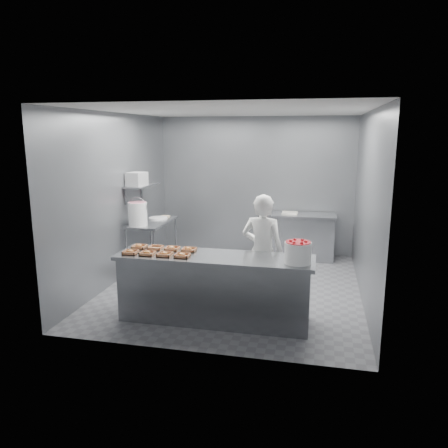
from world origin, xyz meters
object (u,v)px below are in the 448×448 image
at_px(tray_3, 182,255).
at_px(worker, 262,252).
at_px(tray_1, 147,253).
at_px(tray_5, 156,248).
at_px(tray_6, 172,248).
at_px(glaze_bucket, 138,213).
at_px(tray_7, 189,249).
at_px(tray_4, 139,246).
at_px(tray_2, 165,254).
at_px(strawberry_tub, 298,252).
at_px(appliance, 137,179).
at_px(tray_0, 130,252).
at_px(service_counter, 215,288).
at_px(prep_table, 152,238).
at_px(back_counter, 297,236).

height_order(tray_3, worker, worker).
relative_size(tray_1, tray_5, 1.00).
height_order(tray_6, glaze_bucket, glaze_bucket).
xyz_separation_m(tray_3, tray_7, (0.00, 0.29, 0.00)).
bearing_deg(tray_5, tray_4, -180.00).
distance_m(tray_2, strawberry_tub, 1.72).
bearing_deg(tray_1, tray_6, 50.70).
bearing_deg(appliance, tray_6, -42.70).
distance_m(tray_2, tray_7, 0.38).
relative_size(tray_4, appliance, 0.59).
relative_size(worker, strawberry_tub, 5.01).
bearing_deg(tray_1, tray_7, 31.42).
height_order(tray_4, worker, worker).
xyz_separation_m(tray_1, tray_4, (-0.24, 0.29, 0.00)).
relative_size(tray_0, glaze_bucket, 0.38).
distance_m(tray_2, worker, 1.41).
distance_m(service_counter, tray_1, 1.00).
distance_m(tray_1, tray_4, 0.38).
bearing_deg(glaze_bucket, prep_table, 77.97).
height_order(tray_1, appliance, appliance).
relative_size(tray_2, appliance, 0.59).
relative_size(tray_0, tray_4, 1.00).
distance_m(tray_4, tray_5, 0.24).
relative_size(back_counter, worker, 0.91).
bearing_deg(strawberry_tub, tray_7, 170.68).
bearing_deg(glaze_bucket, tray_2, -56.86).
height_order(tray_1, tray_2, same).
xyz_separation_m(tray_5, appliance, (-0.95, 1.60, 0.76)).
bearing_deg(strawberry_tub, back_counter, 93.06).
height_order(tray_4, appliance, appliance).
bearing_deg(appliance, back_counter, 39.69).
bearing_deg(tray_2, strawberry_tub, 1.73).
xyz_separation_m(tray_1, worker, (1.43, 0.75, -0.10)).
bearing_deg(back_counter, service_counter, -105.48).
bearing_deg(tray_6, tray_2, -90.00).
relative_size(tray_5, appliance, 0.59).
xyz_separation_m(back_counter, worker, (-0.35, -2.65, 0.37)).
distance_m(tray_2, glaze_bucket, 2.03).
bearing_deg(tray_4, tray_3, -22.16).
distance_m(back_counter, glaze_bucket, 3.21).
height_order(tray_3, strawberry_tub, strawberry_tub).
height_order(service_counter, tray_2, tray_2).
bearing_deg(tray_1, tray_5, 89.41).
bearing_deg(strawberry_tub, tray_6, 171.97).
xyz_separation_m(back_counter, tray_0, (-2.01, -3.40, 0.47)).
distance_m(service_counter, worker, 0.90).
xyz_separation_m(strawberry_tub, glaze_bucket, (-2.82, 1.64, 0.07)).
bearing_deg(tray_2, tray_7, 50.70).
bearing_deg(tray_4, tray_1, -50.70).
bearing_deg(strawberry_tub, glaze_bucket, 149.82).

